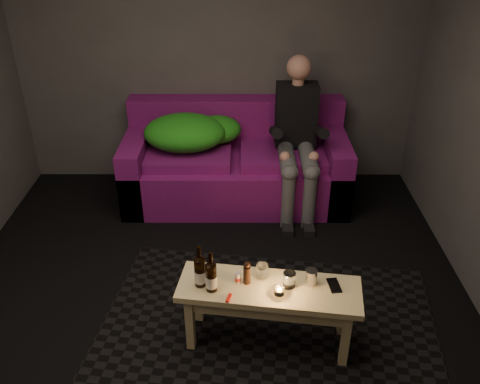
# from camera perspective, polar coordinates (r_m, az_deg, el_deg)

# --- Properties ---
(floor) EXTENTS (4.50, 4.50, 0.00)m
(floor) POSITION_cam_1_polar(r_m,az_deg,el_deg) (3.83, -3.48, -14.22)
(floor) COLOR black
(floor) RESTS_ON ground
(room) EXTENTS (4.50, 4.50, 4.50)m
(room) POSITION_cam_1_polar(r_m,az_deg,el_deg) (3.36, -3.91, 12.29)
(room) COLOR silver
(room) RESTS_ON ground
(rug) EXTENTS (2.59, 2.04, 0.01)m
(rug) POSITION_cam_1_polar(r_m,az_deg,el_deg) (3.72, 3.04, -15.67)
(rug) COLOR black
(rug) RESTS_ON floor
(sofa) EXTENTS (2.17, 0.97, 0.93)m
(sofa) POSITION_cam_1_polar(r_m,az_deg,el_deg) (5.11, -0.46, 3.05)
(sofa) COLOR #620D67
(sofa) RESTS_ON floor
(green_blanket) EXTENTS (0.95, 0.65, 0.32)m
(green_blanket) POSITION_cam_1_polar(r_m,az_deg,el_deg) (4.97, -5.61, 6.73)
(green_blanket) COLOR #278F1A
(green_blanket) RESTS_ON sofa
(person) EXTENTS (0.39, 0.90, 1.45)m
(person) POSITION_cam_1_polar(r_m,az_deg,el_deg) (4.80, 6.44, 6.43)
(person) COLOR black
(person) RESTS_ON sofa
(coffee_table) EXTENTS (1.23, 0.54, 0.49)m
(coffee_table) POSITION_cam_1_polar(r_m,az_deg,el_deg) (3.41, 3.26, -11.67)
(coffee_table) COLOR #D2B47B
(coffee_table) RESTS_ON rug
(beer_bottle_a) EXTENTS (0.08, 0.08, 0.31)m
(beer_bottle_a) POSITION_cam_1_polar(r_m,az_deg,el_deg) (3.30, -4.51, -8.84)
(beer_bottle_a) COLOR black
(beer_bottle_a) RESTS_ON coffee_table
(beer_bottle_b) EXTENTS (0.07, 0.07, 0.29)m
(beer_bottle_b) POSITION_cam_1_polar(r_m,az_deg,el_deg) (3.26, -3.25, -9.44)
(beer_bottle_b) COLOR black
(beer_bottle_b) RESTS_ON coffee_table
(salt_shaker) EXTENTS (0.04, 0.04, 0.08)m
(salt_shaker) POSITION_cam_1_polar(r_m,az_deg,el_deg) (3.36, -0.25, -9.59)
(salt_shaker) COLOR silver
(salt_shaker) RESTS_ON coffee_table
(pepper_mill) EXTENTS (0.06, 0.06, 0.13)m
(pepper_mill) POSITION_cam_1_polar(r_m,az_deg,el_deg) (3.34, 0.78, -9.31)
(pepper_mill) COLOR black
(pepper_mill) RESTS_ON coffee_table
(tumbler_back) EXTENTS (0.10, 0.10, 0.10)m
(tumbler_back) POSITION_cam_1_polar(r_m,az_deg,el_deg) (3.40, 2.50, -8.85)
(tumbler_back) COLOR white
(tumbler_back) RESTS_ON coffee_table
(tealight) EXTENTS (0.07, 0.07, 0.05)m
(tealight) POSITION_cam_1_polar(r_m,az_deg,el_deg) (3.29, 4.43, -11.00)
(tealight) COLOR white
(tealight) RESTS_ON coffee_table
(tumbler_front) EXTENTS (0.10, 0.10, 0.10)m
(tumbler_front) POSITION_cam_1_polar(r_m,az_deg,el_deg) (3.34, 5.55, -9.76)
(tumbler_front) COLOR white
(tumbler_front) RESTS_ON coffee_table
(steel_cup) EXTENTS (0.10, 0.10, 0.11)m
(steel_cup) POSITION_cam_1_polar(r_m,az_deg,el_deg) (3.37, 7.99, -9.43)
(steel_cup) COLOR #B1B4B8
(steel_cup) RESTS_ON coffee_table
(smartphone) EXTENTS (0.09, 0.15, 0.01)m
(smartphone) POSITION_cam_1_polar(r_m,az_deg,el_deg) (3.41, 10.52, -10.26)
(smartphone) COLOR black
(smartphone) RESTS_ON coffee_table
(red_lighter) EXTENTS (0.04, 0.08, 0.01)m
(red_lighter) POSITION_cam_1_polar(r_m,az_deg,el_deg) (3.26, -1.27, -11.81)
(red_lighter) COLOR red
(red_lighter) RESTS_ON coffee_table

